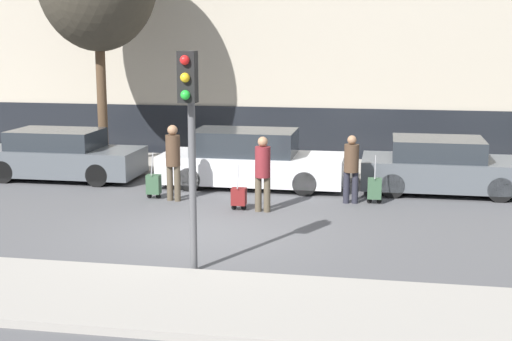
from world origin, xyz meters
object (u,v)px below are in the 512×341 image
object	(u,v)px
trolley_left	(154,184)
trolley_right	(375,189)
pedestrian_right	(351,165)
traffic_light	(190,117)
parked_car_2	(442,167)
trolley_center	(239,197)
pedestrian_left	(173,158)
parked_car_1	(250,160)
pedestrian_center	(263,169)
parked_car_0	(61,156)

from	to	relation	value
trolley_left	trolley_right	world-z (taller)	trolley_right
pedestrian_right	traffic_light	bearing A→B (deg)	61.66
parked_car_2	trolley_center	world-z (taller)	parked_car_2
parked_car_2	pedestrian_left	xyz separation A→B (m)	(-6.28, -2.11, 0.39)
trolley_center	trolley_right	distance (m)	3.20
parked_car_1	pedestrian_center	bearing A→B (deg)	-73.24
trolley_left	pedestrian_right	distance (m)	4.71
trolley_left	traffic_light	xyz separation A→B (m)	(2.36, -5.09, 2.23)
trolley_right	parked_car_0	bearing A→B (deg)	170.46
parked_car_1	parked_car_0	bearing A→B (deg)	179.40
trolley_center	pedestrian_left	bearing A→B (deg)	159.68
trolley_center	parked_car_1	bearing A→B (deg)	95.16
parked_car_2	trolley_left	distance (m)	7.11
pedestrian_left	trolley_right	world-z (taller)	pedestrian_left
trolley_left	parked_car_1	bearing A→B (deg)	41.72
pedestrian_right	trolley_left	bearing A→B (deg)	-0.88
parked_car_0	parked_car_1	xyz separation A→B (m)	(5.23, -0.05, 0.05)
pedestrian_center	parked_car_2	bearing A→B (deg)	38.79
parked_car_0	traffic_light	xyz separation A→B (m)	(5.58, -6.94, 1.95)
parked_car_0	parked_car_2	bearing A→B (deg)	0.80
pedestrian_left	trolley_right	xyz separation A→B (m)	(4.67, 0.55, -0.67)
trolley_left	trolley_right	xyz separation A→B (m)	(5.21, 0.43, 0.01)
trolley_left	trolley_center	xyz separation A→B (m)	(2.24, -0.75, -0.04)
parked_car_1	pedestrian_right	distance (m)	3.01
pedestrian_left	traffic_light	size ratio (longest dim) A/B	0.50
parked_car_0	traffic_light	world-z (taller)	traffic_light
parked_car_2	pedestrian_center	size ratio (longest dim) A/B	2.38
parked_car_2	pedestrian_left	size ratio (longest dim) A/B	2.22
parked_car_2	trolley_right	size ratio (longest dim) A/B	3.51
pedestrian_right	pedestrian_center	bearing A→B (deg)	26.47
trolley_left	pedestrian_right	xyz separation A→B (m)	(4.66, 0.38, 0.55)
trolley_center	parked_car_0	bearing A→B (deg)	154.55
parked_car_0	pedestrian_left	size ratio (longest dim) A/B	2.35
trolley_left	pedestrian_left	bearing A→B (deg)	-13.09
pedestrian_left	pedestrian_right	xyz separation A→B (m)	(4.13, 0.50, -0.13)
parked_car_0	parked_car_2	size ratio (longest dim) A/B	1.06
trolley_center	parked_car_2	bearing A→B (deg)	30.86
parked_car_2	pedestrian_left	distance (m)	6.64
traffic_light	trolley_left	bearing A→B (deg)	114.82
parked_car_1	pedestrian_center	size ratio (longest dim) A/B	2.79
pedestrian_center	pedestrian_right	world-z (taller)	pedestrian_center
parked_car_2	parked_car_0	bearing A→B (deg)	-179.20
pedestrian_left	trolley_center	bearing A→B (deg)	-7.17
parked_car_0	trolley_right	size ratio (longest dim) A/B	3.72
pedestrian_left	trolley_left	distance (m)	0.88
trolley_center	trolley_left	bearing A→B (deg)	161.36
pedestrian_center	parked_car_1	bearing A→B (deg)	110.99
parked_car_0	parked_car_1	size ratio (longest dim) A/B	0.90
parked_car_2	trolley_left	size ratio (longest dim) A/B	3.57
pedestrian_center	trolley_right	bearing A→B (deg)	30.99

